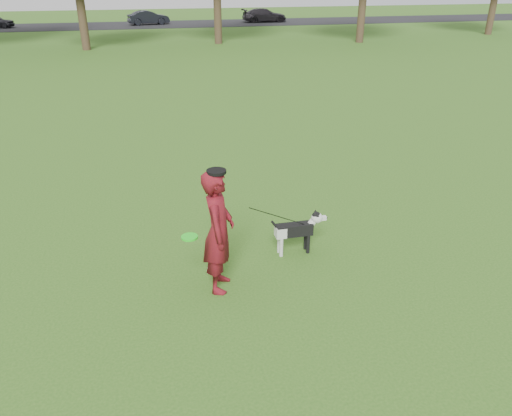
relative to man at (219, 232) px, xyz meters
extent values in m
plane|color=#285116|center=(0.43, 0.32, -0.91)|extent=(120.00, 120.00, 0.00)
cube|color=black|center=(0.43, 40.32, -0.90)|extent=(120.00, 7.00, 0.02)
imported|color=#500B1C|center=(0.00, 0.00, 0.00)|extent=(0.60, 0.76, 1.82)
cube|color=black|center=(1.33, 0.69, -0.49)|extent=(0.60, 0.18, 0.20)
cube|color=silver|center=(1.10, 0.69, -0.50)|extent=(0.17, 0.19, 0.18)
cylinder|color=silver|center=(1.10, 0.62, -0.75)|extent=(0.06, 0.06, 0.33)
cylinder|color=silver|center=(1.10, 0.75, -0.75)|extent=(0.06, 0.06, 0.33)
cylinder|color=black|center=(1.56, 0.62, -0.75)|extent=(0.06, 0.06, 0.33)
cylinder|color=black|center=(1.56, 0.75, -0.75)|extent=(0.06, 0.06, 0.33)
cylinder|color=silver|center=(1.60, 0.69, -0.44)|extent=(0.20, 0.12, 0.21)
sphere|color=silver|center=(1.71, 0.69, -0.32)|extent=(0.18, 0.18, 0.18)
sphere|color=black|center=(1.70, 0.69, -0.28)|extent=(0.14, 0.14, 0.14)
cube|color=silver|center=(1.81, 0.69, -0.33)|extent=(0.12, 0.07, 0.07)
sphere|color=black|center=(1.87, 0.69, -0.33)|extent=(0.04, 0.04, 0.04)
cone|color=black|center=(1.70, 0.64, -0.22)|extent=(0.07, 0.07, 0.08)
cone|color=black|center=(1.70, 0.74, -0.22)|extent=(0.07, 0.07, 0.08)
cylinder|color=black|center=(1.04, 0.69, -0.42)|extent=(0.21, 0.04, 0.27)
cylinder|color=black|center=(1.54, 0.69, -0.43)|extent=(0.13, 0.13, 0.02)
imported|color=black|center=(0.61, 40.32, -0.32)|extent=(3.61, 1.84, 1.14)
imported|color=black|center=(10.86, 40.32, -0.31)|extent=(3.98, 1.63, 1.15)
cylinder|color=#1EDD1B|center=(-0.41, -0.06, 0.00)|extent=(0.23, 0.23, 0.02)
cylinder|color=black|center=(0.00, 0.00, 0.90)|extent=(0.27, 0.27, 0.04)
cylinder|color=#38281C|center=(-3.57, 25.82, 1.19)|extent=(0.48, 0.48, 4.20)
cylinder|color=#38281C|center=(4.43, 26.82, 1.61)|extent=(0.48, 0.48, 5.04)
cylinder|color=#38281C|center=(13.43, 25.32, 1.51)|extent=(0.48, 0.48, 4.83)
cylinder|color=#38281C|center=(24.43, 27.32, 1.09)|extent=(0.48, 0.48, 3.99)
camera|label=1|loc=(-0.90, -6.08, 3.28)|focal=35.00mm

